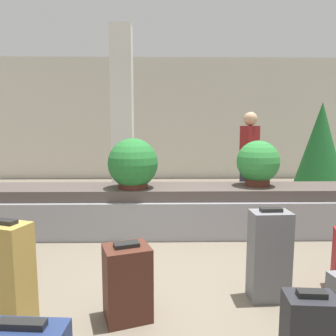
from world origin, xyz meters
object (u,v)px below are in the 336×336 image
at_px(pillar, 122,116).
at_px(traveler_0, 249,152).
at_px(suitcase_0, 8,273).
at_px(potted_plant_0, 133,165).
at_px(potted_plant_1, 258,163).
at_px(suitcase_4, 269,255).
at_px(suitcase_3, 127,282).
at_px(decorated_tree, 320,146).

relative_size(pillar, traveler_0, 1.92).
relative_size(suitcase_0, potted_plant_0, 1.18).
distance_m(suitcase_0, potted_plant_1, 3.25).
bearing_deg(suitcase_4, potted_plant_0, 124.63).
bearing_deg(potted_plant_1, suitcase_0, -139.39).
height_order(suitcase_3, traveler_0, traveler_0).
bearing_deg(suitcase_4, traveler_0, 76.00).
xyz_separation_m(potted_plant_0, traveler_0, (1.87, 1.28, 0.06)).
bearing_deg(pillar, suitcase_0, -96.12).
xyz_separation_m(suitcase_3, suitcase_4, (1.15, 0.26, 0.09)).
height_order(pillar, suitcase_3, pillar).
xyz_separation_m(pillar, suitcase_3, (0.46, -3.77, -1.32)).
height_order(traveler_0, decorated_tree, decorated_tree).
bearing_deg(pillar, potted_plant_1, -40.06).
bearing_deg(traveler_0, potted_plant_1, 41.73).
distance_m(suitcase_0, decorated_tree, 5.93).
relative_size(suitcase_3, decorated_tree, 0.31).
bearing_deg(traveler_0, potted_plant_0, -4.58).
bearing_deg(pillar, traveler_0, -14.06).
height_order(suitcase_3, suitcase_4, suitcase_4).
distance_m(suitcase_4, potted_plant_1, 1.93).
bearing_deg(pillar, potted_plant_0, -79.38).
bearing_deg(potted_plant_0, suitcase_3, -86.46).
bearing_deg(potted_plant_0, suitcase_4, -52.87).
relative_size(suitcase_0, potted_plant_1, 1.26).
xyz_separation_m(pillar, potted_plant_1, (2.03, -1.70, -0.67)).
height_order(pillar, decorated_tree, pillar).
bearing_deg(decorated_tree, suitcase_4, -120.36).
distance_m(pillar, traveler_0, 2.36).
relative_size(suitcase_3, suitcase_4, 0.76).
height_order(suitcase_3, potted_plant_1, potted_plant_1).
bearing_deg(decorated_tree, traveler_0, -152.46).
relative_size(potted_plant_1, decorated_tree, 0.33).
bearing_deg(decorated_tree, potted_plant_0, -148.63).
xyz_separation_m(suitcase_3, potted_plant_1, (1.56, 2.06, 0.65)).
distance_m(suitcase_3, suitcase_4, 1.18).
xyz_separation_m(potted_plant_1, decorated_tree, (1.81, 2.00, 0.10)).
xyz_separation_m(suitcase_0, traveler_0, (2.62, 3.23, 0.62)).
height_order(pillar, potted_plant_0, pillar).
height_order(pillar, suitcase_0, pillar).
height_order(suitcase_0, suitcase_4, suitcase_4).
distance_m(suitcase_4, potted_plant_0, 2.17).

